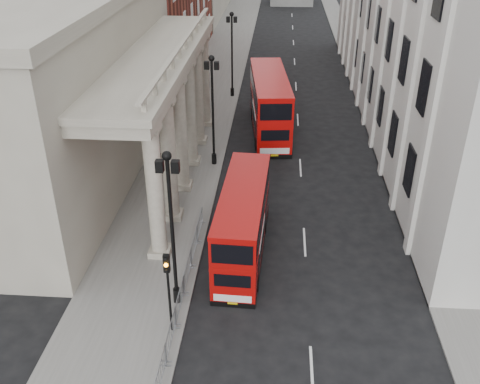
{
  "coord_description": "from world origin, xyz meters",
  "views": [
    {
      "loc": [
        4.12,
        -16.65,
        18.02
      ],
      "look_at": [
        2.11,
        10.36,
        3.04
      ],
      "focal_mm": 40.0,
      "sensor_mm": 36.0,
      "label": 1
    }
  ],
  "objects_px": {
    "bus_far": "(270,103)",
    "traffic_light": "(168,279)",
    "lamp_post_mid": "(213,104)",
    "pedestrian_b": "(160,165)",
    "pedestrian_a": "(155,175)",
    "bus_near": "(243,221)",
    "pedestrian_c": "(178,146)",
    "lamp_post_north": "(232,49)",
    "lamp_post_south": "(171,221)"
  },
  "relations": [
    {
      "from": "traffic_light",
      "to": "lamp_post_north",
      "type": "bearing_deg",
      "value": 90.17
    },
    {
      "from": "bus_near",
      "to": "pedestrian_c",
      "type": "bearing_deg",
      "value": 117.88
    },
    {
      "from": "traffic_light",
      "to": "bus_near",
      "type": "distance_m",
      "value": 7.31
    },
    {
      "from": "lamp_post_south",
      "to": "bus_far",
      "type": "relative_size",
      "value": 0.71
    },
    {
      "from": "bus_far",
      "to": "pedestrian_a",
      "type": "distance_m",
      "value": 13.46
    },
    {
      "from": "bus_far",
      "to": "lamp_post_north",
      "type": "bearing_deg",
      "value": 108.1
    },
    {
      "from": "bus_far",
      "to": "pedestrian_a",
      "type": "bearing_deg",
      "value": -131.03
    },
    {
      "from": "lamp_post_north",
      "to": "lamp_post_mid",
      "type": "bearing_deg",
      "value": -90.0
    },
    {
      "from": "pedestrian_b",
      "to": "pedestrian_c",
      "type": "distance_m",
      "value": 3.5
    },
    {
      "from": "lamp_post_mid",
      "to": "pedestrian_b",
      "type": "xyz_separation_m",
      "value": [
        -3.61,
        -2.39,
        -3.86
      ]
    },
    {
      "from": "traffic_light",
      "to": "pedestrian_a",
      "type": "relative_size",
      "value": 2.54
    },
    {
      "from": "pedestrian_c",
      "to": "lamp_post_north",
      "type": "bearing_deg",
      "value": 102.63
    },
    {
      "from": "lamp_post_north",
      "to": "pedestrian_b",
      "type": "distance_m",
      "value": 19.13
    },
    {
      "from": "traffic_light",
      "to": "pedestrian_a",
      "type": "bearing_deg",
      "value": 104.98
    },
    {
      "from": "traffic_light",
      "to": "bus_far",
      "type": "bearing_deg",
      "value": 81.14
    },
    {
      "from": "lamp_post_mid",
      "to": "traffic_light",
      "type": "height_order",
      "value": "lamp_post_mid"
    },
    {
      "from": "bus_near",
      "to": "bus_far",
      "type": "xyz_separation_m",
      "value": [
        1.0,
        18.41,
        0.44
      ]
    },
    {
      "from": "lamp_post_mid",
      "to": "pedestrian_c",
      "type": "xyz_separation_m",
      "value": [
        -2.94,
        1.05,
        -3.87
      ]
    },
    {
      "from": "pedestrian_a",
      "to": "pedestrian_b",
      "type": "distance_m",
      "value": 1.52
    },
    {
      "from": "lamp_post_mid",
      "to": "pedestrian_c",
      "type": "height_order",
      "value": "lamp_post_mid"
    },
    {
      "from": "pedestrian_b",
      "to": "lamp_post_mid",
      "type": "bearing_deg",
      "value": -155.11
    },
    {
      "from": "traffic_light",
      "to": "pedestrian_c",
      "type": "bearing_deg",
      "value": 99.07
    },
    {
      "from": "traffic_light",
      "to": "pedestrian_b",
      "type": "height_order",
      "value": "traffic_light"
    },
    {
      "from": "lamp_post_north",
      "to": "bus_near",
      "type": "relative_size",
      "value": 0.86
    },
    {
      "from": "traffic_light",
      "to": "pedestrian_a",
      "type": "xyz_separation_m",
      "value": [
        -3.78,
        14.12,
        -2.14
      ]
    },
    {
      "from": "pedestrian_b",
      "to": "pedestrian_c",
      "type": "bearing_deg",
      "value": -109.63
    },
    {
      "from": "bus_near",
      "to": "bus_far",
      "type": "relative_size",
      "value": 0.82
    },
    {
      "from": "bus_far",
      "to": "pedestrian_a",
      "type": "xyz_separation_m",
      "value": [
        -7.68,
        -10.93,
        -1.63
      ]
    },
    {
      "from": "pedestrian_a",
      "to": "lamp_post_north",
      "type": "bearing_deg",
      "value": 52.82
    },
    {
      "from": "pedestrian_b",
      "to": "lamp_post_north",
      "type": "bearing_deg",
      "value": -109.71
    },
    {
      "from": "lamp_post_mid",
      "to": "pedestrian_b",
      "type": "height_order",
      "value": "lamp_post_mid"
    },
    {
      "from": "bus_far",
      "to": "pedestrian_a",
      "type": "height_order",
      "value": "bus_far"
    },
    {
      "from": "lamp_post_mid",
      "to": "traffic_light",
      "type": "distance_m",
      "value": 18.11
    },
    {
      "from": "lamp_post_north",
      "to": "pedestrian_b",
      "type": "relative_size",
      "value": 4.46
    },
    {
      "from": "pedestrian_a",
      "to": "lamp_post_south",
      "type": "bearing_deg",
      "value": -99.81
    },
    {
      "from": "lamp_post_mid",
      "to": "pedestrian_a",
      "type": "relative_size",
      "value": 4.91
    },
    {
      "from": "pedestrian_c",
      "to": "pedestrian_b",
      "type": "bearing_deg",
      "value": -77.27
    },
    {
      "from": "traffic_light",
      "to": "pedestrian_b",
      "type": "relative_size",
      "value": 2.31
    },
    {
      "from": "lamp_post_north",
      "to": "bus_near",
      "type": "xyz_separation_m",
      "value": [
        3.01,
        -27.38,
        -2.75
      ]
    },
    {
      "from": "traffic_light",
      "to": "lamp_post_mid",
      "type": "bearing_deg",
      "value": 90.32
    },
    {
      "from": "bus_far",
      "to": "pedestrian_c",
      "type": "xyz_separation_m",
      "value": [
        -6.94,
        -5.98,
        -1.55
      ]
    },
    {
      "from": "lamp_post_north",
      "to": "pedestrian_a",
      "type": "bearing_deg",
      "value": -100.47
    },
    {
      "from": "bus_far",
      "to": "pedestrian_b",
      "type": "distance_m",
      "value": 12.21
    },
    {
      "from": "bus_far",
      "to": "lamp_post_south",
      "type": "bearing_deg",
      "value": -105.8
    },
    {
      "from": "bus_far",
      "to": "traffic_light",
      "type": "bearing_deg",
      "value": -104.8
    },
    {
      "from": "bus_far",
      "to": "pedestrian_c",
      "type": "bearing_deg",
      "value": -145.2
    },
    {
      "from": "lamp_post_north",
      "to": "bus_near",
      "type": "height_order",
      "value": "lamp_post_north"
    },
    {
      "from": "lamp_post_south",
      "to": "pedestrian_c",
      "type": "bearing_deg",
      "value": 99.79
    },
    {
      "from": "lamp_post_south",
      "to": "lamp_post_mid",
      "type": "relative_size",
      "value": 1.0
    },
    {
      "from": "lamp_post_mid",
      "to": "lamp_post_north",
      "type": "xyz_separation_m",
      "value": [
        0.0,
        16.0,
        0.0
      ]
    }
  ]
}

